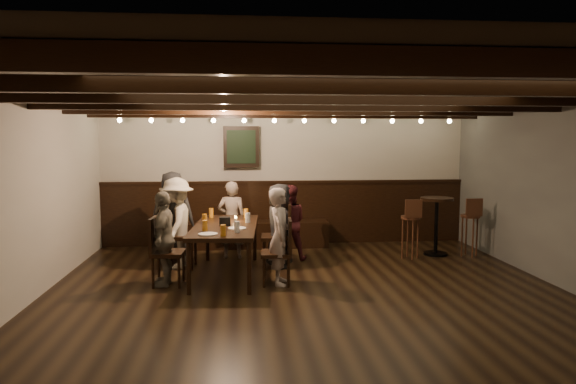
{
  "coord_description": "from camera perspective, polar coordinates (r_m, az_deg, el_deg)",
  "views": [
    {
      "loc": [
        -0.83,
        -5.66,
        1.9
      ],
      "look_at": [
        -0.17,
        1.3,
        1.17
      ],
      "focal_mm": 32.0,
      "sensor_mm": 36.0,
      "label": 1
    }
  ],
  "objects": [
    {
      "name": "pint_b",
      "position": [
        7.75,
        -4.69,
        -2.36
      ],
      "size": [
        0.07,
        0.07,
        0.14
      ],
      "primitive_type": "cylinder",
      "color": "#BF7219",
      "rests_on": "dining_table"
    },
    {
      "name": "plate_far",
      "position": [
        6.82,
        -5.7,
        -4.04
      ],
      "size": [
        0.24,
        0.24,
        0.01
      ],
      "primitive_type": "cylinder",
      "color": "white",
      "rests_on": "dining_table"
    },
    {
      "name": "person_bench_centre",
      "position": [
        8.18,
        -6.27,
        -3.08
      ],
      "size": [
        0.47,
        0.32,
        1.23
      ],
      "primitive_type": "imported",
      "rotation": [
        0.0,
        0.0,
        3.07
      ],
      "color": "slate",
      "rests_on": "floor"
    },
    {
      "name": "room",
      "position": [
        7.94,
        -1.44,
        0.01
      ],
      "size": [
        7.0,
        7.0,
        7.0
      ],
      "color": "black",
      "rests_on": "ground"
    },
    {
      "name": "bar_stool_right",
      "position": [
        8.78,
        19.53,
        -4.48
      ],
      "size": [
        0.3,
        0.31,
        0.96
      ],
      "rotation": [
        0.0,
        0.0,
        -0.04
      ],
      "color": "#3C2013",
      "rests_on": "floor"
    },
    {
      "name": "chair_right_far",
      "position": [
        6.75,
        -1.15,
        -8.04
      ],
      "size": [
        0.42,
        0.42,
        0.86
      ],
      "rotation": [
        0.0,
        0.0,
        1.5
      ],
      "color": "black",
      "rests_on": "floor"
    },
    {
      "name": "dining_table",
      "position": [
        7.15,
        -6.97,
        -4.13
      ],
      "size": [
        0.97,
        1.94,
        0.71
      ],
      "rotation": [
        0.0,
        0.0,
        -0.07
      ],
      "color": "black",
      "rests_on": "floor"
    },
    {
      "name": "person_left_far",
      "position": [
        6.83,
        -13.62,
        -5.03
      ],
      "size": [
        0.35,
        0.74,
        1.23
      ],
      "primitive_type": "imported",
      "rotation": [
        0.0,
        0.0,
        -1.64
      ],
      "color": "slate",
      "rests_on": "floor"
    },
    {
      "name": "pint_d",
      "position": [
        7.3,
        -4.49,
        -2.87
      ],
      "size": [
        0.07,
        0.07,
        0.14
      ],
      "primitive_type": "cylinder",
      "color": "silver",
      "rests_on": "dining_table"
    },
    {
      "name": "plate_near",
      "position": [
        6.47,
        -8.89,
        -4.64
      ],
      "size": [
        0.24,
        0.24,
        0.01
      ],
      "primitive_type": "cylinder",
      "color": "white",
      "rests_on": "dining_table"
    },
    {
      "name": "pint_a",
      "position": [
        7.84,
        -8.54,
        -2.3
      ],
      "size": [
        0.07,
        0.07,
        0.14
      ],
      "primitive_type": "cylinder",
      "color": "#BF7219",
      "rests_on": "dining_table"
    },
    {
      "name": "pint_f",
      "position": [
        6.57,
        -5.69,
        -3.88
      ],
      "size": [
        0.07,
        0.07,
        0.14
      ],
      "primitive_type": "cylinder",
      "color": "silver",
      "rests_on": "dining_table"
    },
    {
      "name": "person_bench_right",
      "position": [
        8.01,
        0.08,
        -3.42
      ],
      "size": [
        0.6,
        0.48,
        1.18
      ],
      "primitive_type": "imported",
      "rotation": [
        0.0,
        0.0,
        3.07
      ],
      "color": "#541D23",
      "rests_on": "floor"
    },
    {
      "name": "high_top_table",
      "position": [
        8.69,
        16.17,
        -2.72
      ],
      "size": [
        0.53,
        0.53,
        0.94
      ],
      "color": "black",
      "rests_on": "floor"
    },
    {
      "name": "bar_stool_left",
      "position": [
        8.37,
        13.43,
        -4.81
      ],
      "size": [
        0.3,
        0.31,
        0.96
      ],
      "rotation": [
        0.0,
        0.0,
        -0.04
      ],
      "color": "#3C2013",
      "rests_on": "floor"
    },
    {
      "name": "pint_g",
      "position": [
        6.33,
        -7.21,
        -4.26
      ],
      "size": [
        0.07,
        0.07,
        0.14
      ],
      "primitive_type": "cylinder",
      "color": "#BF7219",
      "rests_on": "dining_table"
    },
    {
      "name": "chair_left_near",
      "position": [
        7.75,
        -11.96,
        -6.04
      ],
      "size": [
        0.48,
        0.48,
        0.99
      ],
      "rotation": [
        0.0,
        0.0,
        -1.64
      ],
      "color": "black",
      "rests_on": "floor"
    },
    {
      "name": "candle",
      "position": [
        7.42,
        -5.83,
        -3.09
      ],
      "size": [
        0.05,
        0.05,
        0.05
      ],
      "primitive_type": "cylinder",
      "color": "beige",
      "rests_on": "dining_table"
    },
    {
      "name": "condiment_caddy",
      "position": [
        7.08,
        -7.02,
        -3.26
      ],
      "size": [
        0.15,
        0.1,
        0.12
      ],
      "primitive_type": "cube",
      "color": "black",
      "rests_on": "dining_table"
    },
    {
      "name": "chair_left_far",
      "position": [
        6.89,
        -13.3,
        -7.83
      ],
      "size": [
        0.43,
        0.43,
        0.89
      ],
      "rotation": [
        0.0,
        0.0,
        -1.64
      ],
      "color": "black",
      "rests_on": "floor"
    },
    {
      "name": "pint_e",
      "position": [
        6.71,
        -9.22,
        -3.72
      ],
      "size": [
        0.07,
        0.07,
        0.14
      ],
      "primitive_type": "cylinder",
      "color": "#BF7219",
      "rests_on": "dining_table"
    },
    {
      "name": "pint_c",
      "position": [
        7.26,
        -9.27,
        -2.98
      ],
      "size": [
        0.07,
        0.07,
        0.14
      ],
      "primitive_type": "cylinder",
      "color": "#BF7219",
      "rests_on": "dining_table"
    },
    {
      "name": "chair_right_near",
      "position": [
        7.62,
        -1.19,
        -6.2
      ],
      "size": [
        0.46,
        0.46,
        0.95
      ],
      "rotation": [
        0.0,
        0.0,
        1.5
      ],
      "color": "black",
      "rests_on": "floor"
    },
    {
      "name": "person_bench_left",
      "position": [
        8.15,
        -12.69,
        -2.64
      ],
      "size": [
        0.71,
        0.49,
        1.39
      ],
      "primitive_type": "imported",
      "rotation": [
        0.0,
        0.0,
        3.07
      ],
      "color": "black",
      "rests_on": "floor"
    },
    {
      "name": "person_right_far",
      "position": [
        6.67,
        -0.89,
        -4.94
      ],
      "size": [
        0.33,
        0.48,
        1.27
      ],
      "primitive_type": "imported",
      "rotation": [
        0.0,
        0.0,
        1.5
      ],
      "color": "#AA968F",
      "rests_on": "floor"
    },
    {
      "name": "person_right_near",
      "position": [
        7.56,
        -0.96,
        -3.75
      ],
      "size": [
        0.43,
        0.63,
        1.24
      ],
      "primitive_type": "imported",
      "rotation": [
        0.0,
        0.0,
        1.5
      ],
      "color": "black",
      "rests_on": "floor"
    },
    {
      "name": "person_left_near",
      "position": [
        7.69,
        -12.24,
        -3.37
      ],
      "size": [
        0.55,
        0.89,
        1.33
      ],
      "primitive_type": "imported",
      "rotation": [
        0.0,
        0.0,
        -1.64
      ],
      "color": "#BAB29D",
      "rests_on": "floor"
    }
  ]
}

